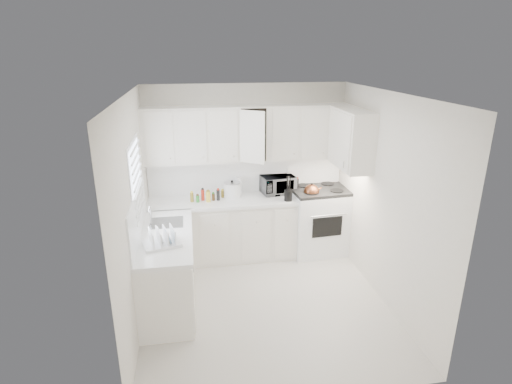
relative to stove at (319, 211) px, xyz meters
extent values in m
plane|color=beige|center=(-1.09, -1.30, -0.67)|extent=(3.20, 3.20, 0.00)
plane|color=white|center=(-1.09, -1.30, 1.93)|extent=(3.20, 3.20, 0.00)
plane|color=silver|center=(-1.09, 0.30, 0.63)|extent=(3.00, 0.00, 3.00)
plane|color=silver|center=(-1.09, -2.90, 0.63)|extent=(3.00, 0.00, 3.00)
plane|color=silver|center=(-2.59, -1.30, 0.63)|extent=(0.00, 3.20, 3.20)
plane|color=silver|center=(0.41, -1.30, 0.63)|extent=(0.00, 3.20, 3.20)
cube|color=white|center=(-1.48, -0.01, 0.26)|extent=(2.24, 0.64, 0.05)
cube|color=white|center=(-2.28, -1.10, 0.26)|extent=(0.64, 1.62, 0.05)
cube|color=white|center=(-1.09, 0.29, 0.56)|extent=(2.98, 0.02, 0.55)
cube|color=white|center=(-2.58, -1.10, 0.56)|extent=(0.02, 1.60, 0.55)
imported|color=gray|center=(-0.62, 0.15, 0.45)|extent=(0.54, 0.36, 0.34)
cylinder|color=white|center=(-1.23, 0.22, 0.42)|extent=(0.12, 0.12, 0.27)
cylinder|color=olive|center=(-1.94, 0.12, 0.35)|extent=(0.06, 0.06, 0.13)
cylinder|color=#2B832B|center=(-1.86, 0.03, 0.35)|extent=(0.06, 0.06, 0.13)
cylinder|color=red|center=(-1.79, 0.12, 0.35)|extent=(0.06, 0.06, 0.13)
cylinder|color=yellow|center=(-1.71, 0.03, 0.35)|extent=(0.06, 0.06, 0.13)
cylinder|color=#4D3216|center=(-1.64, 0.12, 0.35)|extent=(0.06, 0.06, 0.13)
cylinder|color=black|center=(-1.56, 0.03, 0.35)|extent=(0.06, 0.06, 0.13)
cylinder|color=olive|center=(-1.49, 0.12, 0.35)|extent=(0.06, 0.06, 0.13)
cylinder|color=red|center=(-0.51, 0.16, 0.38)|extent=(0.06, 0.06, 0.19)
cylinder|color=yellow|center=(-0.45, 0.10, 0.38)|extent=(0.06, 0.06, 0.19)
cylinder|color=#4D3216|center=(-0.40, 0.16, 0.38)|extent=(0.06, 0.06, 0.19)
cylinder|color=black|center=(-0.34, 0.10, 0.38)|extent=(0.06, 0.06, 0.19)
camera|label=1|loc=(-1.93, -5.74, 2.39)|focal=28.92mm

